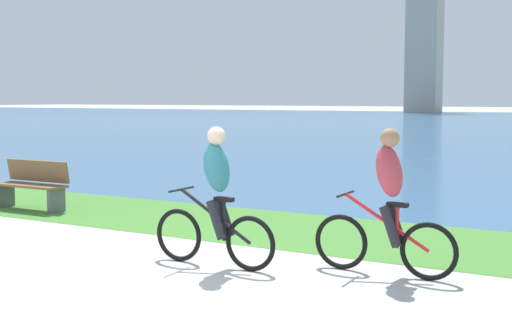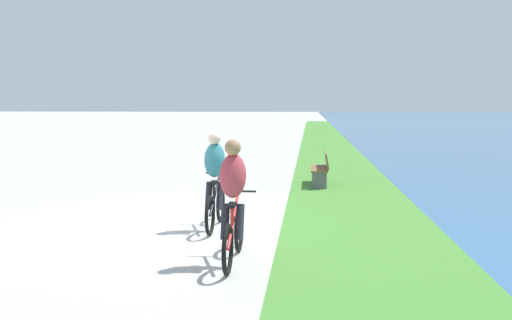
% 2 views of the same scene
% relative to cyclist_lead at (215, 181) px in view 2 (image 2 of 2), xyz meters
% --- Properties ---
extents(ground_plane, '(300.00, 300.00, 0.00)m').
position_rel_cyclist_lead_xyz_m(ground_plane, '(-0.29, -0.72, -0.84)').
color(ground_plane, '#B2AFA8').
extents(grass_strip_bayside, '(120.00, 2.78, 0.01)m').
position_rel_cyclist_lead_xyz_m(grass_strip_bayside, '(-0.29, 2.53, -0.84)').
color(grass_strip_bayside, '#478433').
rests_on(grass_strip_bayside, ground).
extents(cyclist_lead, '(1.69, 0.52, 1.70)m').
position_rel_cyclist_lead_xyz_m(cyclist_lead, '(0.00, 0.00, 0.00)').
color(cyclist_lead, black).
rests_on(cyclist_lead, ground).
extents(cyclist_trailing, '(1.71, 0.52, 1.70)m').
position_rel_cyclist_lead_xyz_m(cyclist_trailing, '(1.94, 0.61, -0.00)').
color(cyclist_trailing, black).
rests_on(cyclist_trailing, ground).
extents(bench_near_path, '(1.50, 0.47, 0.90)m').
position_rel_cyclist_lead_xyz_m(bench_near_path, '(-5.20, 1.95, -0.39)').
color(bench_near_path, brown).
rests_on(bench_near_path, ground).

